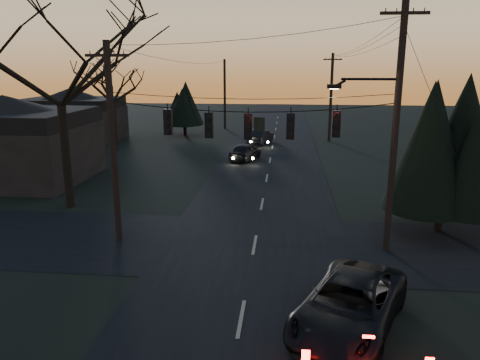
# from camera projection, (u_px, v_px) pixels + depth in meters

# --- Properties ---
(main_road) EXTENTS (8.00, 120.00, 0.02)m
(main_road) POSITION_uv_depth(u_px,v_px,m) (265.00, 186.00, 29.74)
(main_road) COLOR black
(main_road) RESTS_ON ground
(cross_road) EXTENTS (60.00, 7.00, 0.02)m
(cross_road) POSITION_uv_depth(u_px,v_px,m) (255.00, 245.00, 20.09)
(cross_road) COLOR black
(cross_road) RESTS_ON ground
(utility_pole_right) EXTENTS (5.00, 0.30, 10.00)m
(utility_pole_right) POSITION_uv_depth(u_px,v_px,m) (385.00, 250.00, 19.57)
(utility_pole_right) COLOR black
(utility_pole_right) RESTS_ON ground
(utility_pole_left) EXTENTS (1.80, 0.30, 8.50)m
(utility_pole_left) POSITION_uv_depth(u_px,v_px,m) (119.00, 240.00, 20.67)
(utility_pole_left) COLOR black
(utility_pole_left) RESTS_ON ground
(utility_pole_far_r) EXTENTS (1.80, 0.30, 8.50)m
(utility_pole_far_r) POSITION_uv_depth(u_px,v_px,m) (329.00, 141.00, 46.58)
(utility_pole_far_r) COLOR black
(utility_pole_far_r) RESTS_ON ground
(utility_pole_far_l) EXTENTS (0.30, 0.30, 8.00)m
(utility_pole_far_l) POSITION_uv_depth(u_px,v_px,m) (225.00, 129.00, 55.41)
(utility_pole_far_l) COLOR black
(utility_pole_far_l) RESTS_ON ground
(span_signal_assembly) EXTENTS (11.50, 0.44, 1.65)m
(span_signal_assembly) POSITION_uv_depth(u_px,v_px,m) (250.00, 124.00, 18.85)
(span_signal_assembly) COLOR black
(span_signal_assembly) RESTS_ON ground
(bare_tree_left) EXTENTS (9.74, 9.74, 10.91)m
(bare_tree_left) POSITION_uv_depth(u_px,v_px,m) (57.00, 62.00, 23.60)
(bare_tree_left) COLOR black
(bare_tree_left) RESTS_ON ground
(evergreen_right) EXTENTS (4.33, 4.33, 7.57)m
(evergreen_right) POSITION_uv_depth(u_px,v_px,m) (448.00, 137.00, 20.82)
(evergreen_right) COLOR black
(evergreen_right) RESTS_ON ground
(bare_tree_dist) EXTENTS (6.25, 6.25, 8.36)m
(bare_tree_dist) POSITION_uv_depth(u_px,v_px,m) (111.00, 84.00, 40.56)
(bare_tree_dist) COLOR black
(bare_tree_dist) RESTS_ON ground
(evergreen_dist) EXTENTS (3.71, 3.71, 5.45)m
(evergreen_dist) POSITION_uv_depth(u_px,v_px,m) (184.00, 104.00, 49.45)
(evergreen_dist) COLOR black
(evergreen_dist) RESTS_ON ground
(house_left_near) EXTENTS (10.00, 8.00, 5.60)m
(house_left_near) POSITION_uv_depth(u_px,v_px,m) (7.00, 138.00, 30.69)
(house_left_near) COLOR black
(house_left_near) RESTS_ON ground
(house_left_far) EXTENTS (9.00, 7.00, 5.20)m
(house_left_far) POSITION_uv_depth(u_px,v_px,m) (72.00, 114.00, 46.47)
(house_left_far) COLOR black
(house_left_far) RESTS_ON ground
(suv_near) EXTENTS (4.39, 5.98, 1.51)m
(suv_near) POSITION_uv_depth(u_px,v_px,m) (350.00, 305.00, 13.60)
(suv_near) COLOR black
(suv_near) RESTS_ON ground
(sedan_oncoming_a) EXTENTS (2.59, 4.36, 1.39)m
(sedan_oncoming_a) POSITION_uv_depth(u_px,v_px,m) (245.00, 151.00, 37.43)
(sedan_oncoming_a) COLOR black
(sedan_oncoming_a) RESTS_ON ground
(sedan_oncoming_b) EXTENTS (2.46, 4.30, 1.34)m
(sedan_oncoming_b) POSITION_uv_depth(u_px,v_px,m) (261.00, 137.00, 44.92)
(sedan_oncoming_b) COLOR black
(sedan_oncoming_b) RESTS_ON ground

